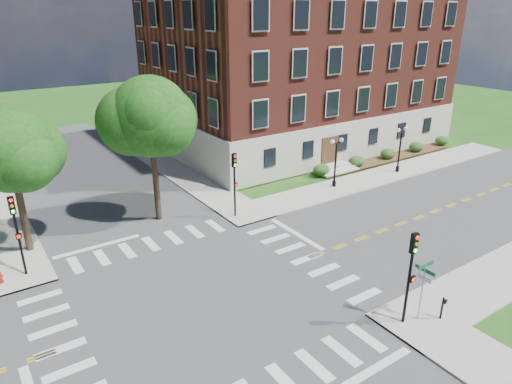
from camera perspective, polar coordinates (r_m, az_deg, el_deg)
ground at (r=25.12m, az=-6.69°, el=-12.91°), size 160.00×160.00×0.00m
road_ew at (r=25.11m, az=-6.69°, el=-12.90°), size 90.00×12.00×0.01m
road_ns at (r=25.11m, az=-6.69°, el=-12.90°), size 12.00×90.00×0.01m
sidewalk_ne at (r=44.21m, az=1.63°, el=3.03°), size 34.00×34.00×0.12m
crosswalk_east at (r=28.54m, az=6.32°, el=-8.30°), size 2.20×10.20×0.02m
stop_bar_east at (r=31.46m, az=5.04°, el=-5.23°), size 0.40×5.50×0.00m
main_building at (r=52.72m, az=5.28°, el=15.22°), size 30.60×22.40×16.50m
shrub_row at (r=48.70m, az=16.06°, el=3.87°), size 18.00×2.00×1.30m
tree_c at (r=30.26m, az=-28.43°, el=4.66°), size 5.10×5.10×9.14m
tree_d at (r=31.85m, az=-13.06°, el=9.11°), size 5.53×5.53×10.23m
traffic_signal_se at (r=22.53m, az=18.80°, el=-8.86°), size 0.33×0.37×4.80m
traffic_signal_ne at (r=32.60m, az=-2.70°, el=1.92°), size 0.36×0.41×4.80m
traffic_signal_nw at (r=28.44m, az=-27.80°, el=-3.77°), size 0.33×0.36×4.80m
twin_lamp_west at (r=39.14m, az=9.93°, el=4.00°), size 1.36×0.36×4.23m
twin_lamp_east at (r=44.34m, az=17.56°, el=5.40°), size 1.36×0.36×4.23m
street_sign_pole at (r=23.42m, az=20.21°, el=-10.33°), size 1.10×1.10×3.10m
push_button_post at (r=24.61m, az=22.29°, el=-13.16°), size 0.14×0.21×1.20m
fire_hydrant at (r=29.36m, az=-29.37°, el=-9.28°), size 0.35×0.35×0.75m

